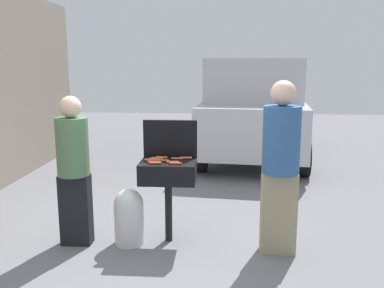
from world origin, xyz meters
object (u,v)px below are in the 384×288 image
(hot_dog_5, at_px, (158,158))
(hot_dog_10, at_px, (177,159))
(hot_dog_8, at_px, (186,158))
(hot_dog_9, at_px, (162,158))
(bbq_grill, at_px, (168,174))
(hot_dog_3, at_px, (151,160))
(hot_dog_1, at_px, (163,161))
(hot_dog_0, at_px, (155,163))
(person_right, at_px, (280,162))
(propane_tank, at_px, (129,216))
(hot_dog_6, at_px, (176,164))
(hot_dog_7, at_px, (153,162))
(hot_dog_2, at_px, (173,162))
(hot_dog_4, at_px, (155,159))
(parked_minivan, at_px, (254,108))
(person_left, at_px, (74,166))

(hot_dog_5, xyz_separation_m, hot_dog_10, (0.22, 0.00, 0.00))
(hot_dog_8, distance_m, hot_dog_9, 0.27)
(bbq_grill, height_order, hot_dog_3, hot_dog_3)
(hot_dog_1, bearing_deg, hot_dog_9, 105.16)
(hot_dog_0, height_order, hot_dog_8, same)
(hot_dog_8, bearing_deg, hot_dog_0, -138.47)
(bbq_grill, height_order, person_right, person_right)
(bbq_grill, distance_m, propane_tank, 0.62)
(hot_dog_1, relative_size, hot_dog_6, 1.00)
(hot_dog_7, bearing_deg, hot_dog_1, 39.29)
(hot_dog_6, bearing_deg, hot_dog_10, 91.21)
(hot_dog_2, height_order, hot_dog_6, same)
(hot_dog_2, distance_m, hot_dog_7, 0.20)
(hot_dog_4, relative_size, hot_dog_9, 1.00)
(hot_dog_0, bearing_deg, hot_dog_4, 100.66)
(hot_dog_6, xyz_separation_m, parked_minivan, (1.16, 4.54, 0.11))
(hot_dog_2, bearing_deg, bbq_grill, 128.57)
(propane_tank, bearing_deg, hot_dog_2, 4.24)
(hot_dog_6, xyz_separation_m, person_left, (-1.08, -0.01, -0.04))
(hot_dog_3, distance_m, person_right, 1.37)
(hot_dog_8, bearing_deg, hot_dog_3, -162.53)
(person_left, distance_m, person_right, 2.15)
(hot_dog_0, bearing_deg, hot_dog_10, 47.56)
(hot_dog_2, distance_m, hot_dog_5, 0.25)
(bbq_grill, distance_m, person_right, 1.20)
(hot_dog_8, xyz_separation_m, propane_tank, (-0.60, -0.25, -0.59))
(hot_dog_5, bearing_deg, hot_dog_3, -129.71)
(hot_dog_3, xyz_separation_m, hot_dog_5, (0.06, 0.08, 0.00))
(hot_dog_0, bearing_deg, person_right, -3.72)
(propane_tank, bearing_deg, bbq_grill, 14.73)
(hot_dog_3, distance_m, hot_dog_4, 0.06)
(bbq_grill, relative_size, hot_dog_6, 6.93)
(hot_dog_4, bearing_deg, hot_dog_1, -33.66)
(hot_dog_10, bearing_deg, hot_dog_5, -179.38)
(hot_dog_3, xyz_separation_m, hot_dog_10, (0.28, 0.08, 0.00))
(parked_minivan, bearing_deg, hot_dog_10, 80.75)
(hot_dog_9, bearing_deg, person_left, -162.78)
(hot_dog_5, height_order, hot_dog_10, same)
(bbq_grill, relative_size, hot_dog_5, 6.93)
(bbq_grill, relative_size, person_right, 0.51)
(hot_dog_7, bearing_deg, bbq_grill, 29.64)
(hot_dog_6, xyz_separation_m, person_right, (1.07, -0.08, 0.05))
(hot_dog_7, bearing_deg, hot_dog_0, -59.33)
(hot_dog_4, bearing_deg, hot_dog_3, -130.10)
(hot_dog_7, distance_m, hot_dog_10, 0.30)
(hot_dog_2, height_order, person_right, person_right)
(hot_dog_6, distance_m, person_left, 1.08)
(hot_dog_9, bearing_deg, parked_minivan, 72.49)
(hot_dog_6, xyz_separation_m, propane_tank, (-0.51, 0.02, -0.59))
(hot_dog_5, distance_m, parked_minivan, 4.53)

